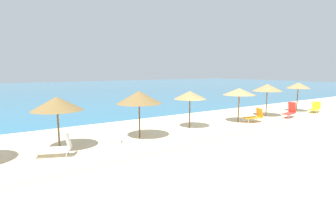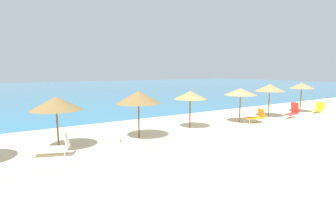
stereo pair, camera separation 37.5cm
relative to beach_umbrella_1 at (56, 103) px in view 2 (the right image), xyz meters
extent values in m
plane|color=beige|center=(8.22, -2.49, -2.17)|extent=(160.00, 160.00, 0.00)
cube|color=teal|center=(8.22, 41.82, -2.16)|extent=(160.00, 73.75, 0.01)
cylinder|color=brown|center=(0.00, 0.00, -1.17)|extent=(0.08, 0.08, 2.00)
cone|color=olive|center=(0.00, 0.00, 0.00)|extent=(2.34, 2.34, 0.64)
cylinder|color=brown|center=(4.17, -0.18, -1.14)|extent=(0.08, 0.08, 2.05)
cone|color=olive|center=(4.17, -0.18, 0.08)|extent=(2.46, 2.46, 0.69)
cylinder|color=brown|center=(8.08, 0.30, -1.16)|extent=(0.08, 0.08, 2.02)
cone|color=#9E7F4C|center=(8.08, 0.30, -0.04)|extent=(2.09, 2.09, 0.52)
cylinder|color=brown|center=(12.15, -0.20, -1.11)|extent=(0.10, 0.10, 2.11)
cone|color=tan|center=(12.15, -0.20, 0.03)|extent=(2.29, 2.29, 0.48)
cylinder|color=brown|center=(15.95, 0.23, -1.07)|extent=(0.08, 0.08, 2.19)
cone|color=#9E7F4C|center=(15.95, 0.23, 0.16)|extent=(2.34, 2.34, 0.56)
cylinder|color=brown|center=(20.31, 0.17, -1.04)|extent=(0.08, 0.08, 2.25)
cone|color=#9E7F4C|center=(20.31, 0.17, 0.19)|extent=(2.07, 2.07, 0.51)
cube|color=white|center=(-0.54, -0.99, -1.83)|extent=(1.59, 1.10, 0.07)
cube|color=white|center=(0.11, -1.27, -1.48)|extent=(0.40, 0.60, 0.69)
cylinder|color=silver|center=(-1.03, -0.53, -2.01)|extent=(0.04, 0.04, 0.30)
cylinder|color=silver|center=(-1.21, -0.97, -2.01)|extent=(0.04, 0.04, 0.30)
cylinder|color=silver|center=(0.14, -1.02, -2.01)|extent=(0.04, 0.04, 0.30)
cylinder|color=silver|center=(-0.05, -1.46, -2.01)|extent=(0.04, 0.04, 0.30)
cube|color=yellow|center=(21.19, -0.96, -1.88)|extent=(1.66, 1.08, 0.07)
cube|color=yellow|center=(21.89, -0.76, -1.57)|extent=(0.34, 0.69, 0.64)
cylinder|color=silver|center=(20.49, -0.86, -2.04)|extent=(0.04, 0.04, 0.25)
cylinder|color=silver|center=(20.65, -1.41, -2.04)|extent=(0.04, 0.04, 0.25)
cylinder|color=silver|center=(21.74, -0.50, -2.04)|extent=(0.04, 0.04, 0.25)
cylinder|color=silver|center=(21.90, -1.05, -2.04)|extent=(0.04, 0.04, 0.25)
cube|color=orange|center=(12.91, -0.85, -1.81)|extent=(1.40, 0.88, 0.07)
cube|color=orange|center=(13.50, -0.99, -1.49)|extent=(0.33, 0.64, 0.65)
cylinder|color=silver|center=(12.43, -0.48, -2.01)|extent=(0.04, 0.04, 0.32)
cylinder|color=silver|center=(12.31, -0.98, -2.01)|extent=(0.04, 0.04, 0.32)
cylinder|color=silver|center=(13.50, -0.72, -2.01)|extent=(0.04, 0.04, 0.32)
cylinder|color=silver|center=(13.39, -1.23, -2.01)|extent=(0.04, 0.04, 0.32)
cube|color=red|center=(16.80, -1.22, -1.82)|extent=(1.38, 0.80, 0.07)
cube|color=red|center=(17.40, -1.11, -1.38)|extent=(0.38, 0.62, 0.87)
cylinder|color=silver|center=(16.22, -1.08, -2.01)|extent=(0.04, 0.04, 0.31)
cylinder|color=silver|center=(16.31, -1.56, -2.01)|extent=(0.04, 0.04, 0.31)
cylinder|color=silver|center=(17.30, -0.88, -2.01)|extent=(0.04, 0.04, 0.31)
cylinder|color=silver|center=(17.39, -1.36, -2.01)|extent=(0.04, 0.04, 0.31)
cube|color=white|center=(2.69, -0.34, -2.00)|extent=(0.62, 0.56, 0.32)
camera|label=1|loc=(-2.71, -12.98, 1.51)|focal=28.74mm
camera|label=2|loc=(-2.40, -13.18, 1.51)|focal=28.74mm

